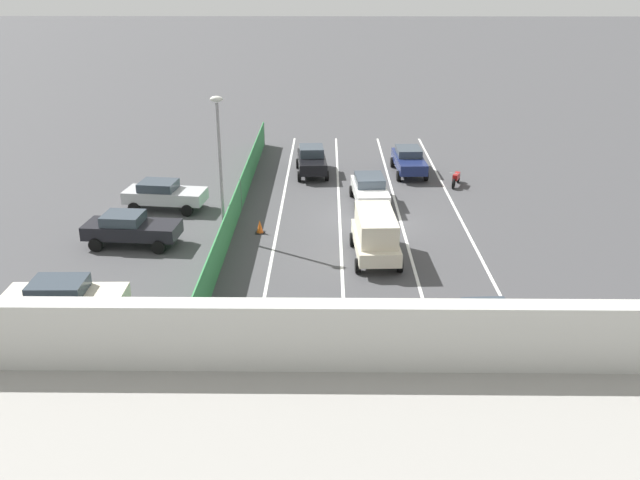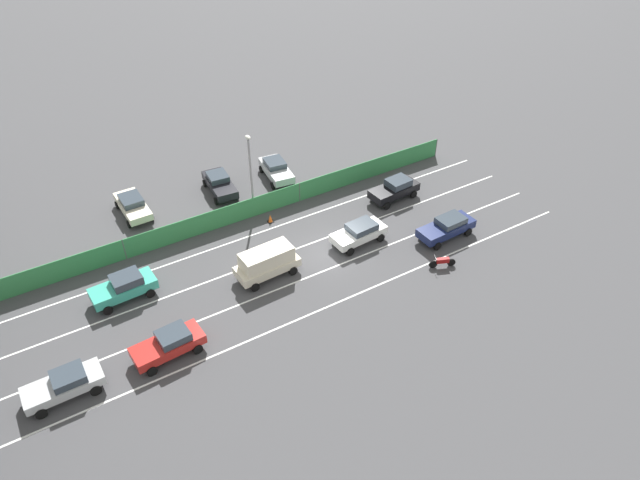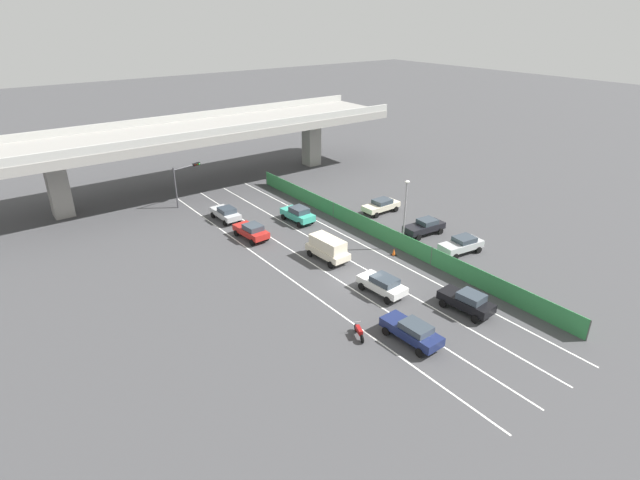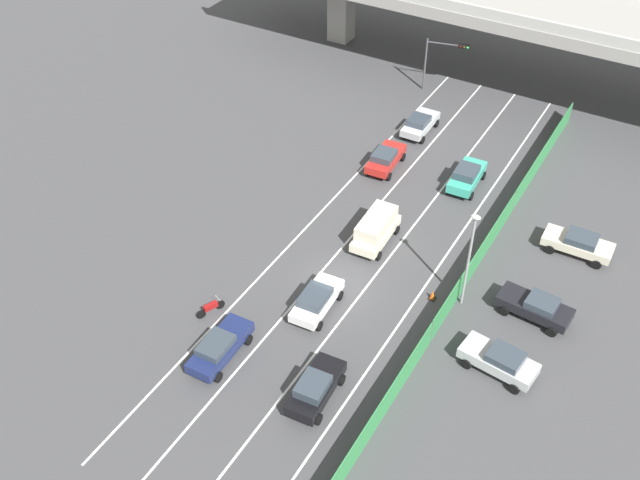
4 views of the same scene
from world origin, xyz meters
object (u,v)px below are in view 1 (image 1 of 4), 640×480
at_px(car_sedan_white, 370,189).
at_px(parked_wagon_silver, 164,194).
at_px(car_sedan_navy, 409,160).
at_px(car_sedan_red, 490,332).
at_px(traffic_cone, 260,227).
at_px(car_sedan_silver, 535,450).
at_px(street_lamp, 220,154).
at_px(motorcycle, 456,178).
at_px(car_van_cream, 376,233).
at_px(parked_sedan_cream, 63,297).
at_px(parked_sedan_dark, 131,228).
at_px(car_taxi_teal, 305,343).
at_px(car_sedan_black, 312,160).

relative_size(car_sedan_white, parked_wagon_silver, 0.96).
distance_m(car_sedan_navy, car_sedan_red, 21.96).
bearing_deg(traffic_cone, car_sedan_red, 128.22).
bearing_deg(car_sedan_silver, traffic_cone, -63.19).
bearing_deg(car_sedan_navy, street_lamp, 47.27).
bearing_deg(motorcycle, car_van_cream, 62.99).
relative_size(motorcycle, traffic_cone, 2.74).
height_order(car_sedan_navy, parked_wagon_silver, car_sedan_navy).
bearing_deg(parked_sedan_cream, parked_sedan_dark, -94.86).
bearing_deg(car_sedan_silver, parked_sedan_cream, -28.97).
distance_m(car_sedan_white, car_taxi_teal, 17.05).
bearing_deg(car_sedan_white, parked_sedan_cream, 47.33).
xyz_separation_m(car_sedan_red, motorcycle, (-2.25, -19.36, -0.44)).
height_order(car_sedan_red, street_lamp, street_lamp).
bearing_deg(car_sedan_silver, car_sedan_black, -76.99).
relative_size(car_sedan_white, car_sedan_red, 0.99).
bearing_deg(parked_wagon_silver, traffic_cone, 148.05).
distance_m(car_sedan_white, car_sedan_red, 16.22).
distance_m(car_sedan_navy, car_sedan_silver, 27.97).
relative_size(car_taxi_teal, car_sedan_navy, 0.92).
xyz_separation_m(parked_sedan_cream, street_lamp, (-4.88, -8.28, 3.36)).
bearing_deg(street_lamp, parked_sedan_dark, 14.20).
xyz_separation_m(car_taxi_teal, motorcycle, (-8.55, -20.22, -0.49)).
relative_size(car_sedan_white, car_sedan_black, 0.98).
height_order(car_taxi_teal, parked_sedan_dark, car_taxi_teal).
distance_m(car_van_cream, car_taxi_teal, 9.61).
height_order(car_sedan_white, parked_sedan_dark, parked_sedan_dark).
xyz_separation_m(car_sedan_navy, parked_sedan_dark, (14.59, 12.25, -0.01)).
bearing_deg(traffic_cone, parked_wagon_silver, -31.95).
bearing_deg(traffic_cone, car_sedan_black, -102.88).
xyz_separation_m(car_van_cream, parked_sedan_cream, (12.17, 5.78, -0.36)).
bearing_deg(car_van_cream, car_sedan_white, -91.33).
distance_m(car_sedan_white, car_sedan_navy, 6.70).
distance_m(car_sedan_silver, traffic_cone, 19.48).
relative_size(car_sedan_navy, street_lamp, 0.67).
xyz_separation_m(car_taxi_teal, car_sedan_navy, (-5.94, -22.82, -0.06)).
height_order(car_taxi_teal, parked_wagon_silver, car_taxi_teal).
xyz_separation_m(car_sedan_navy, parked_sedan_cream, (15.20, 19.45, -0.03)).
relative_size(car_sedan_silver, parked_wagon_silver, 0.95).
distance_m(motorcycle, street_lamp, 15.96).
relative_size(parked_wagon_silver, parked_sedan_dark, 0.99).
relative_size(car_sedan_red, street_lamp, 0.63).
xyz_separation_m(car_sedan_silver, car_sedan_red, (-0.17, -6.01, 0.03)).
distance_m(car_sedan_white, parked_sedan_dark, 13.27).
relative_size(car_sedan_navy, motorcycle, 2.54).
height_order(car_taxi_teal, car_sedan_red, car_taxi_teal).
height_order(car_sedan_white, motorcycle, car_sedan_white).
height_order(motorcycle, parked_sedan_cream, parked_sedan_cream).
height_order(car_van_cream, car_sedan_white, car_van_cream).
relative_size(car_van_cream, car_sedan_white, 1.05).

